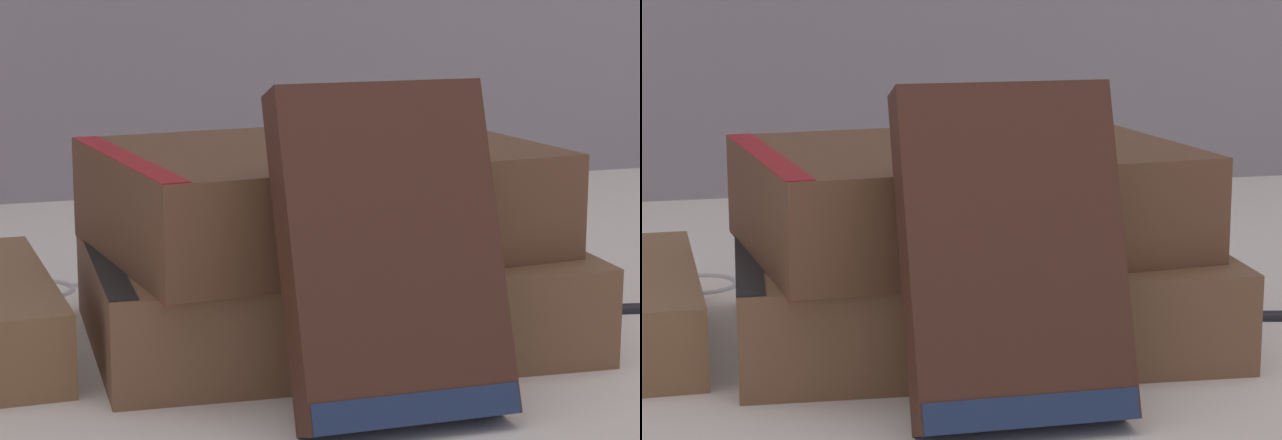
% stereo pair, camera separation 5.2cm
% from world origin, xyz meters
% --- Properties ---
extents(ground_plane, '(3.00, 3.00, 0.00)m').
position_xyz_m(ground_plane, '(0.00, 0.00, 0.00)').
color(ground_plane, silver).
extents(book_flat_bottom, '(0.23, 0.18, 0.05)m').
position_xyz_m(book_flat_bottom, '(0.03, 0.04, 0.02)').
color(book_flat_bottom, brown).
rests_on(book_flat_bottom, ground_plane).
extents(book_flat_top, '(0.21, 0.16, 0.05)m').
position_xyz_m(book_flat_top, '(0.02, 0.04, 0.07)').
color(book_flat_top, brown).
rests_on(book_flat_top, book_flat_bottom).
extents(book_leaning_front, '(0.09, 0.06, 0.13)m').
position_xyz_m(book_leaning_front, '(0.02, -0.07, 0.06)').
color(book_leaning_front, '#422319').
rests_on(book_leaning_front, ground_plane).
extents(pocket_watch, '(0.05, 0.06, 0.01)m').
position_xyz_m(pocket_watch, '(0.04, 0.04, 0.10)').
color(pocket_watch, silver).
rests_on(pocket_watch, book_flat_top).
extents(reading_glasses, '(0.10, 0.06, 0.00)m').
position_xyz_m(reading_glasses, '(-0.07, 0.18, 0.00)').
color(reading_glasses, '#ADADB2').
rests_on(reading_glasses, ground_plane).
extents(fountain_pen, '(0.13, 0.04, 0.01)m').
position_xyz_m(fountain_pen, '(0.20, 0.03, 0.00)').
color(fountain_pen, black).
rests_on(fountain_pen, ground_plane).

